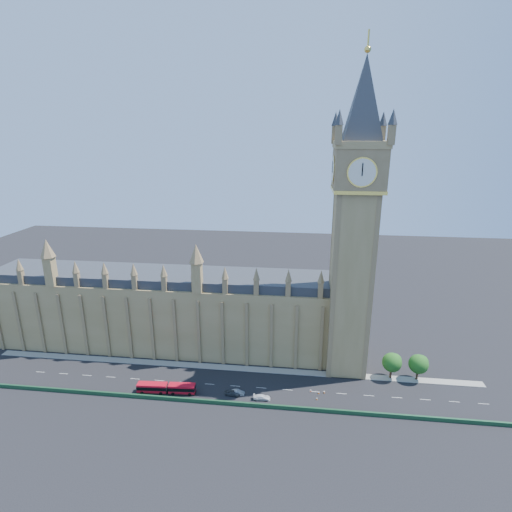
# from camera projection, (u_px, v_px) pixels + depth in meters

# --- Properties ---
(ground) EXTENTS (400.00, 400.00, 0.00)m
(ground) POSITION_uv_depth(u_px,v_px,m) (222.00, 385.00, 122.40)
(ground) COLOR black
(ground) RESTS_ON ground
(palace_westminster) EXTENTS (120.00, 20.00, 28.00)m
(palace_westminster) POSITION_uv_depth(u_px,v_px,m) (165.00, 310.00, 141.99)
(palace_westminster) COLOR olive
(palace_westminster) RESTS_ON ground
(elizabeth_tower) EXTENTS (20.59, 20.59, 105.00)m
(elizabeth_tower) POSITION_uv_depth(u_px,v_px,m) (356.00, 203.00, 115.38)
(elizabeth_tower) COLOR olive
(elizabeth_tower) RESTS_ON ground
(bridge_parapet) EXTENTS (160.00, 0.60, 1.20)m
(bridge_parapet) POSITION_uv_depth(u_px,v_px,m) (216.00, 402.00, 113.68)
(bridge_parapet) COLOR #1E4C2D
(bridge_parapet) RESTS_ON ground
(kerb_north) EXTENTS (160.00, 3.00, 0.16)m
(kerb_north) POSITION_uv_depth(u_px,v_px,m) (228.00, 368.00, 131.39)
(kerb_north) COLOR gray
(kerb_north) RESTS_ON ground
(tree_east_near) EXTENTS (6.00, 6.00, 8.50)m
(tree_east_near) POSITION_uv_depth(u_px,v_px,m) (393.00, 362.00, 124.48)
(tree_east_near) COLOR #382619
(tree_east_near) RESTS_ON ground
(tree_east_far) EXTENTS (6.00, 6.00, 8.50)m
(tree_east_far) POSITION_uv_depth(u_px,v_px,m) (419.00, 364.00, 123.59)
(tree_east_far) COLOR #382619
(tree_east_far) RESTS_ON ground
(red_bus) EXTENTS (17.42, 3.68, 2.94)m
(red_bus) POSITION_uv_depth(u_px,v_px,m) (166.00, 388.00, 118.40)
(red_bus) COLOR red
(red_bus) RESTS_ON ground
(car_grey) EXTENTS (4.59, 2.25, 1.51)m
(car_grey) POSITION_uv_depth(u_px,v_px,m) (233.00, 393.00, 117.47)
(car_grey) COLOR #393C40
(car_grey) RESTS_ON ground
(car_silver) EXTENTS (4.20, 1.88, 1.34)m
(car_silver) POSITION_uv_depth(u_px,v_px,m) (238.00, 392.00, 117.92)
(car_silver) COLOR #93969A
(car_silver) RESTS_ON ground
(car_white) EXTENTS (5.06, 2.35, 1.43)m
(car_white) POSITION_uv_depth(u_px,v_px,m) (262.00, 397.00, 115.57)
(car_white) COLOR silver
(car_white) RESTS_ON ground
(cone_a) EXTENTS (0.49, 0.49, 0.70)m
(cone_a) POSITION_uv_depth(u_px,v_px,m) (311.00, 391.00, 119.20)
(cone_a) COLOR black
(cone_a) RESTS_ON ground
(cone_b) EXTENTS (0.40, 0.40, 0.63)m
(cone_b) POSITION_uv_depth(u_px,v_px,m) (317.00, 399.00, 115.61)
(cone_b) COLOR black
(cone_b) RESTS_ON ground
(cone_c) EXTENTS (0.56, 0.56, 0.70)m
(cone_c) POSITION_uv_depth(u_px,v_px,m) (319.00, 393.00, 118.28)
(cone_c) COLOR black
(cone_c) RESTS_ON ground
(cone_d) EXTENTS (0.61, 0.61, 0.76)m
(cone_d) POSITION_uv_depth(u_px,v_px,m) (324.00, 392.00, 118.50)
(cone_d) COLOR black
(cone_d) RESTS_ON ground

